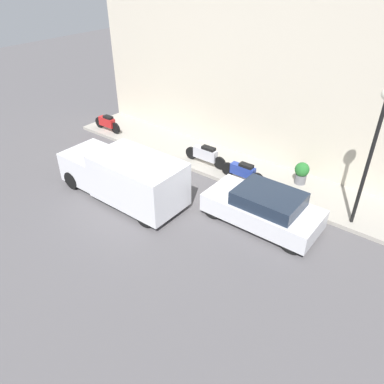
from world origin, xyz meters
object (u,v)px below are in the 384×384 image
Objects in this scene: motorcycle_blue at (243,171)px; streetlamp at (377,134)px; scooter_silver at (206,154)px; parked_car at (263,208)px; potted_plant at (302,172)px; delivery_van at (123,175)px; motorcycle_red at (107,123)px.

motorcycle_blue is 0.42× the size of streetlamp.
streetlamp is at bearing -92.28° from scooter_silver.
parked_car reaches higher than potted_plant.
delivery_van reaches higher than potted_plant.
delivery_van reaches higher than motorcycle_red.
delivery_van is 3.98m from scooter_silver.
parked_car is 0.76× the size of delivery_van.
potted_plant is (1.23, -10.08, 0.06)m from motorcycle_red.
motorcycle_red is (3.64, 5.07, -0.38)m from delivery_van.
potted_plant is (1.30, 2.49, -2.77)m from streetlamp.
motorcycle_blue is 2.31m from potted_plant.
streetlamp is 3.95m from potted_plant.
delivery_van is 4.75m from motorcycle_blue.
scooter_silver is (0.21, 2.01, 0.03)m from motorcycle_blue.
delivery_van is 6.25m from motorcycle_red.
parked_car reaches higher than motorcycle_blue.
delivery_van is (-1.78, 5.00, 0.32)m from parked_car.
streetlamp reaches higher than parked_car.
motorcycle_blue is at bearing -90.19° from motorcycle_red.
streetlamp is at bearing -117.53° from potted_plant.
scooter_silver is 4.09m from potted_plant.
delivery_van is at bearing 109.57° from parked_car.
motorcycle_blue is 2.03m from scooter_silver.
parked_car is at bearing -133.56° from motorcycle_blue.
delivery_van reaches higher than scooter_silver.
streetlamp is at bearing -64.58° from delivery_van.
scooter_silver is 0.45× the size of streetlamp.
potted_plant is (1.26, -1.94, 0.07)m from motorcycle_blue.
motorcycle_red is 1.97× the size of potted_plant.
streetlamp is at bearing -90.32° from motorcycle_red.
delivery_van is at bearing 134.15° from potted_plant.
motorcycle_red is 12.89m from streetlamp.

